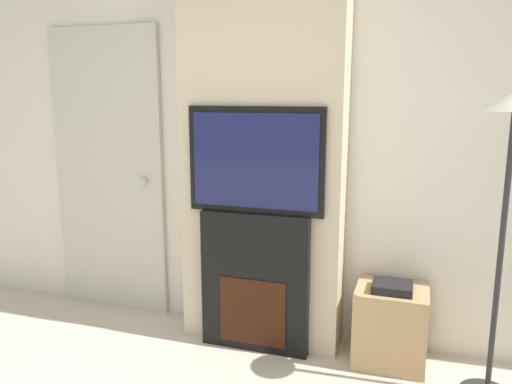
# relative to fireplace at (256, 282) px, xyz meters

# --- Properties ---
(wall_back) EXTENTS (6.00, 0.06, 2.70)m
(wall_back) POSITION_rel_fireplace_xyz_m (0.00, 0.32, 0.91)
(wall_back) COLOR silver
(wall_back) RESTS_ON ground_plane
(chimney_breast) EXTENTS (1.03, 0.29, 2.70)m
(chimney_breast) POSITION_rel_fireplace_xyz_m (0.00, 0.15, 0.91)
(chimney_breast) COLOR beige
(chimney_breast) RESTS_ON ground_plane
(fireplace) EXTENTS (0.70, 0.15, 0.90)m
(fireplace) POSITION_rel_fireplace_xyz_m (0.00, 0.00, 0.00)
(fireplace) COLOR black
(fireplace) RESTS_ON ground_plane
(television) EXTENTS (0.85, 0.07, 0.65)m
(television) POSITION_rel_fireplace_xyz_m (0.00, -0.00, 0.78)
(television) COLOR black
(television) RESTS_ON fireplace
(floor_lamp) EXTENTS (0.29, 0.29, 1.63)m
(floor_lamp) POSITION_rel_fireplace_xyz_m (1.36, -0.13, 0.74)
(floor_lamp) COLOR #262628
(floor_lamp) RESTS_ON ground_plane
(media_stand) EXTENTS (0.42, 0.36, 0.52)m
(media_stand) POSITION_rel_fireplace_xyz_m (0.83, 0.08, -0.20)
(media_stand) COLOR tan
(media_stand) RESTS_ON ground_plane
(entry_door) EXTENTS (0.88, 0.09, 2.08)m
(entry_door) POSITION_rel_fireplace_xyz_m (-1.23, 0.26, 0.60)
(entry_door) COLOR #BCB7AD
(entry_door) RESTS_ON ground_plane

